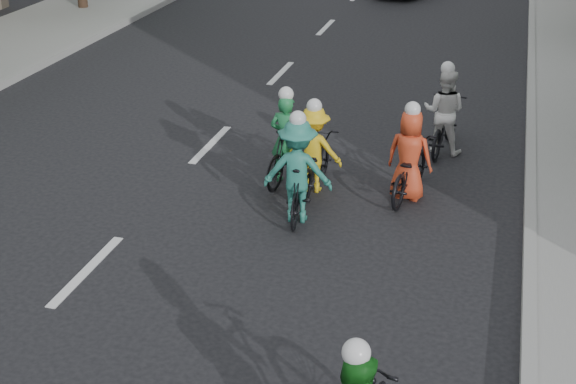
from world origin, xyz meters
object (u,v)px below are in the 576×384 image
at_px(cyclist_2, 314,157).
at_px(cyclist_1, 287,148).
at_px(cyclist_3, 298,178).
at_px(cyclist_4, 409,164).
at_px(cyclist_5, 444,120).

bearing_deg(cyclist_2, cyclist_1, -20.37).
xyz_separation_m(cyclist_1, cyclist_3, (0.56, -1.37, 0.10)).
distance_m(cyclist_3, cyclist_4, 2.04).
xyz_separation_m(cyclist_2, cyclist_3, (0.02, -1.16, 0.11)).
bearing_deg(cyclist_4, cyclist_2, 13.63).
xyz_separation_m(cyclist_1, cyclist_2, (0.54, -0.21, -0.02)).
bearing_deg(cyclist_2, cyclist_5, -128.62).
height_order(cyclist_2, cyclist_3, cyclist_3).
relative_size(cyclist_2, cyclist_3, 0.95).
distance_m(cyclist_1, cyclist_3, 1.49).
bearing_deg(cyclist_5, cyclist_4, 87.00).
xyz_separation_m(cyclist_2, cyclist_5, (1.95, 2.35, 0.03)).
xyz_separation_m(cyclist_1, cyclist_4, (2.14, -0.08, -0.02)).
bearing_deg(cyclist_3, cyclist_1, -74.16).
height_order(cyclist_1, cyclist_3, cyclist_3).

